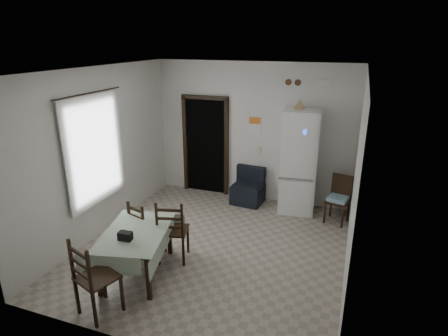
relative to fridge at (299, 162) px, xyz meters
name	(u,v)px	position (x,y,z in m)	size (l,w,h in m)	color
ground	(214,247)	(-1.06, -1.93, -1.03)	(4.50, 4.50, 0.00)	#A79B89
ceiling	(212,70)	(-1.06, -1.93, 1.87)	(4.20, 4.50, 0.02)	white
wall_back	(252,133)	(-1.06, 0.32, 0.42)	(4.20, 0.02, 2.90)	silver
wall_front	(133,233)	(-1.06, -4.18, 0.42)	(4.20, 0.02, 2.90)	silver
wall_left	(100,153)	(-3.16, -1.93, 0.42)	(0.02, 4.50, 2.90)	silver
wall_right	(355,183)	(1.04, -1.93, 0.42)	(0.02, 4.50, 2.90)	silver
doorway	(210,144)	(-2.11, 0.52, 0.03)	(1.06, 0.52, 2.22)	black
window_recess	(90,150)	(-3.21, -2.13, 0.52)	(0.10, 1.20, 1.60)	silver
curtain	(95,150)	(-3.10, -2.13, 0.52)	(0.02, 1.45, 1.85)	silver
curtain_rod	(89,93)	(-3.09, -2.13, 1.47)	(0.02, 0.02, 1.60)	black
calendar	(255,125)	(-1.01, 0.31, 0.59)	(0.28, 0.02, 0.40)	white
calendar_image	(255,121)	(-1.01, 0.30, 0.69)	(0.24, 0.01, 0.14)	orange
light_switch	(259,150)	(-0.91, 0.31, 0.07)	(0.08, 0.02, 0.12)	beige
vent_left	(288,82)	(-0.36, 0.30, 1.49)	(0.12, 0.12, 0.03)	brown
vent_right	(298,83)	(-0.18, 0.30, 1.49)	(0.12, 0.12, 0.03)	brown
emergency_light	(323,82)	(0.29, 0.28, 1.52)	(0.25, 0.07, 0.09)	white
fridge	(299,162)	(0.00, 0.00, 0.00)	(0.67, 0.67, 2.06)	white
tan_cone	(300,104)	(-0.08, 0.05, 1.12)	(0.21, 0.21, 0.17)	tan
navy_seat	(248,186)	(-1.04, 0.00, -0.66)	(0.62, 0.60, 0.75)	black
corner_chair	(338,200)	(0.80, -0.28, -0.58)	(0.39, 0.39, 0.91)	black
dining_table	(137,252)	(-1.86, -2.97, -0.69)	(0.88, 1.33, 0.69)	#A1B79C
black_bag	(125,236)	(-1.86, -3.22, -0.28)	(0.19, 0.11, 0.12)	black
dining_chair_far_left	(145,226)	(-2.07, -2.39, -0.58)	(0.38, 0.38, 0.90)	black
dining_chair_far_right	(173,229)	(-1.53, -2.45, -0.51)	(0.45, 0.45, 1.04)	black
dining_chair_near_head	(97,276)	(-1.85, -3.88, -0.50)	(0.46, 0.46, 1.07)	black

